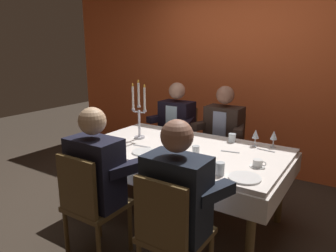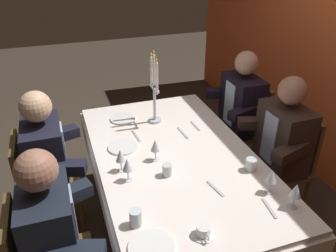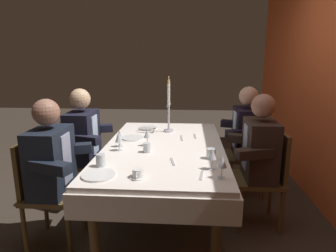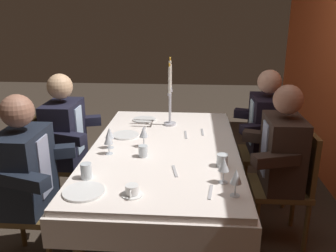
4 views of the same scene
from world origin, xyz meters
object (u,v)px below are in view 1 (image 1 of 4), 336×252
Objects in this scene: wine_glass_1 at (165,147)px; water_tumbler_1 at (232,138)px; water_tumbler_2 at (220,169)px; seated_diner_1 at (95,171)px; wine_glass_3 at (178,149)px; seated_diner_3 at (176,195)px; wine_glass_0 at (274,136)px; wine_glass_4 at (256,135)px; dinner_plate_1 at (245,178)px; candelabra at (139,115)px; wine_glass_2 at (176,139)px; coffee_cup_0 at (258,164)px; dining_table at (183,159)px; dinner_plate_0 at (115,142)px; water_tumbler_0 at (196,150)px; seated_diner_2 at (224,128)px; dinner_plate_2 at (144,152)px; seated_diner_0 at (177,122)px.

wine_glass_1 reaches higher than water_tumbler_1.
seated_diner_1 is at bearing -151.93° from water_tumbler_2.
wine_glass_3 is 0.68m from seated_diner_1.
seated_diner_3 reaches higher than water_tumbler_2.
water_tumbler_1 is 0.88m from water_tumbler_2.
seated_diner_3 is at bearing -101.03° from wine_glass_0.
wine_glass_3 is at bearing -116.45° from wine_glass_4.
seated_diner_3 is at bearing -120.60° from dinner_plate_1.
candelabra is 1.35m from wine_glass_0.
seated_diner_1 is (-0.85, -0.45, -0.05)m from water_tumbler_2.
wine_glass_1 is at bearing -170.63° from wine_glass_3.
wine_glass_2 is at bearing 124.76° from wine_glass_3.
candelabra is at bearing 174.30° from coffee_cup_0.
coffee_cup_0 is (0.19, -0.52, -0.09)m from wine_glass_4.
dining_table is at bearing 97.86° from wine_glass_1.
coffee_cup_0 is 0.82m from seated_diner_3.
candelabra is 0.98m from water_tumbler_1.
dinner_plate_0 is 2.60× the size of water_tumbler_0.
dining_table is 0.78m from coffee_cup_0.
seated_diner_1 is 1.00× the size of seated_diner_2.
wine_glass_1 is 0.64m from seated_diner_3.
seated_diner_2 is (0.26, 1.22, -0.01)m from dinner_plate_2.
seated_diner_2 is at bearing 147.98° from wine_glass_0.
seated_diner_2 is at bearing 95.90° from wine_glass_3.
water_tumbler_2 is at bearing -74.21° from water_tumbler_1.
seated_diner_2 is (-0.71, 1.28, -0.01)m from dinner_plate_1.
wine_glass_0 is (-0.03, 0.86, 0.11)m from dinner_plate_1.
wine_glass_3 is at bearing -7.29° from dinner_plate_2.
wine_glass_0 is 0.79m from water_tumbler_0.
seated_diner_0 reaches higher than water_tumbler_1.
wine_glass_2 is (0.23, 0.18, 0.11)m from dinner_plate_2.
candelabra is at bearing 162.36° from dinner_plate_1.
dinner_plate_2 is 1.23m from wine_glass_0.
wine_glass_1 is at bearing 55.23° from seated_diner_1.
water_tumbler_1 is at bearing -26.63° from seated_diner_0.
dinner_plate_2 is at bearing 140.83° from seated_diner_3.
wine_glass_4 reaches higher than water_tumbler_0.
seated_diner_2 is at bearing 99.09° from water_tumbler_0.
seated_diner_0 is (-0.78, 1.27, -0.12)m from wine_glass_3.
dining_table is at bearing 19.96° from dinner_plate_0.
dinner_plate_0 is 2.55× the size of water_tumbler_1.
dinner_plate_2 is 1.35× the size of wine_glass_0.
seated_diner_0 is (-0.81, 1.02, -0.05)m from water_tumbler_0.
seated_diner_3 is at bearing -111.01° from coffee_cup_0.
seated_diner_1 reaches higher than wine_glass_0.
wine_glass_3 is 1.50m from seated_diner_0.
wine_glass_4 is at bearing -42.57° from seated_diner_2.
wine_glass_1 reaches higher than water_tumbler_2.
seated_diner_2 is at bearing 121.38° from water_tumbler_1.
water_tumbler_1 is 1.44m from seated_diner_1.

